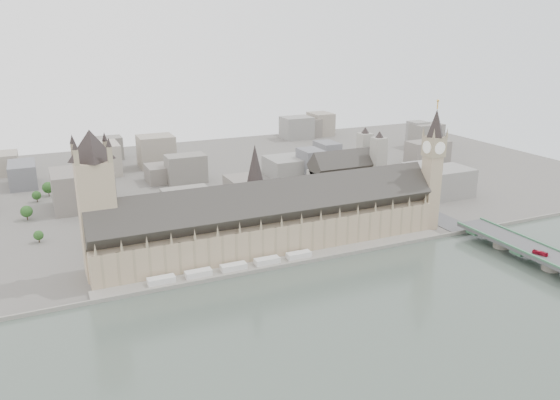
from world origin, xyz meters
name	(u,v)px	position (x,y,z in m)	size (l,w,h in m)	color
ground	(282,259)	(0.00, 0.00, 0.00)	(900.00, 900.00, 0.00)	#595651
river_thames	(429,389)	(0.00, -165.00, 0.00)	(600.00, 600.00, 0.00)	#455147
embankment_wall	(291,265)	(0.00, -15.00, 1.50)	(600.00, 1.50, 3.00)	gray
river_terrace	(286,261)	(0.00, -7.50, 1.00)	(270.00, 15.00, 2.00)	gray
terrace_tents	(234,267)	(-40.00, -7.00, 4.00)	(118.00, 7.00, 4.00)	silver
palace_of_westminster	(271,221)	(0.00, 19.70, 22.71)	(265.00, 40.73, 55.44)	tan
elizabeth_tower	(433,161)	(138.00, 8.00, 58.09)	(17.00, 17.00, 107.50)	tan
victoria_tower	(96,197)	(-122.00, 26.00, 55.20)	(30.00, 30.00, 100.00)	tan
central_tower	(255,175)	(-10.00, 26.00, 57.92)	(13.00, 13.00, 48.00)	tan
westminster_bridge	(542,259)	(162.00, -87.50, 5.12)	(25.00, 325.00, 10.25)	#474749
westminster_abbey	(347,178)	(110.92, 95.00, 25.08)	(68.00, 36.00, 64.00)	#9A968A
city_skyline_inland	(191,162)	(0.00, 245.00, 19.00)	(720.00, 360.00, 38.00)	gray
park_trees	(240,225)	(-10.00, 60.00, 7.50)	(110.00, 30.00, 15.00)	#174117
red_bus_north	(540,253)	(156.47, -89.28, 11.69)	(2.41, 10.31, 2.87)	#A71329
car_approach	(426,200)	(165.50, 44.72, 10.92)	(1.89, 4.65, 1.35)	gray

